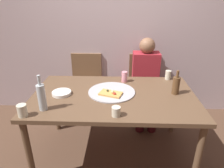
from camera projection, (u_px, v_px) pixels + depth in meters
The scene contains 15 objects.
ground_plane at pixel (114, 152), 2.37m from camera, with size 8.00×8.00×0.00m, color #513828.
back_wall at pixel (116, 24), 2.82m from camera, with size 6.00×0.10×2.60m, color #B29EA3.
dining_table at pixel (114, 101), 2.09m from camera, with size 1.65×0.98×0.76m.
pizza_tray at pixel (112, 92), 2.10m from camera, with size 0.48×0.48×0.01m, color #ADADB2.
pizza_slice_last at pixel (111, 93), 2.03m from camera, with size 0.25×0.19×0.05m.
wine_bottle at pixel (42, 97), 1.74m from camera, with size 0.07×0.07×0.33m.
beer_bottle at pixel (176, 85), 2.04m from camera, with size 0.07×0.07×0.25m.
tumbler_near at pixel (22, 111), 1.68m from camera, with size 0.08×0.08×0.11m, color beige.
tumbler_far at pixel (168, 75), 2.40m from camera, with size 0.07×0.07×0.11m, color beige.
wine_glass at pixel (116, 111), 1.69m from camera, with size 0.08×0.08×0.08m, color beige.
soda_can at pixel (124, 77), 2.33m from camera, with size 0.07×0.07×0.12m, color pink.
plate_stack at pixel (62, 93), 2.06m from camera, with size 0.19×0.19×0.03m, color white.
chair_left at pixel (86, 81), 2.98m from camera, with size 0.44×0.44×0.90m.
chair_right at pixel (144, 82), 2.96m from camera, with size 0.44×0.44×0.90m.
guest_in_sweater at pixel (146, 78), 2.76m from camera, with size 0.36×0.56×1.17m.
Camera 1 is at (0.05, -1.83, 1.70)m, focal length 32.53 mm.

